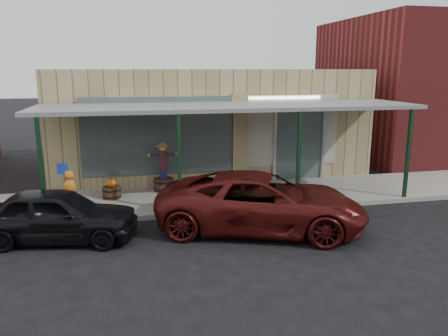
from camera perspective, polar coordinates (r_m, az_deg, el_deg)
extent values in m
plane|color=black|center=(11.26, 4.82, -9.20)|extent=(120.00, 120.00, 0.00)
cube|color=gray|center=(14.52, 0.73, -3.74)|extent=(40.00, 3.20, 0.15)
cube|color=tan|center=(18.56, -2.39, 6.26)|extent=(12.00, 6.00, 4.20)
cube|color=#4B5A5C|center=(15.23, -8.58, 3.93)|extent=(5.20, 0.06, 2.80)
cube|color=#4B5A5C|center=(16.55, 9.73, 3.19)|extent=(1.80, 0.06, 2.80)
cube|color=tan|center=(15.74, 2.04, 3.62)|extent=(0.55, 0.30, 3.40)
cube|color=tan|center=(15.59, -8.41, -1.68)|extent=(5.20, 0.30, 0.50)
cube|color=#A7A594|center=(15.61, -0.52, 4.66)|extent=(9.00, 0.02, 2.60)
cube|color=white|center=(15.46, -0.50, 9.05)|extent=(7.50, 0.03, 0.10)
cube|color=slate|center=(13.97, 0.77, 8.04)|extent=(12.00, 3.00, 0.12)
cube|color=black|center=(12.65, -22.76, -0.34)|extent=(0.10, 0.10, 2.95)
cube|color=black|center=(12.48, -5.86, 0.43)|extent=(0.10, 0.10, 2.95)
cube|color=black|center=(13.34, 9.70, 1.11)|extent=(0.10, 0.10, 2.95)
cube|color=black|center=(15.09, 22.89, 1.63)|extent=(0.10, 0.10, 2.95)
cylinder|color=#452D1B|center=(15.02, -7.88, -2.14)|extent=(0.83, 0.83, 0.44)
cylinder|color=navy|center=(14.93, -7.93, -0.73)|extent=(0.30, 0.30, 0.33)
cylinder|color=maroon|center=(14.83, -7.98, 1.01)|extent=(0.33, 0.33, 0.60)
sphere|color=#DB9954|center=(14.75, -8.03, 2.58)|extent=(0.24, 0.24, 0.24)
cone|color=#DB9954|center=(14.73, -8.05, 3.13)|extent=(0.39, 0.39, 0.15)
cylinder|color=#452D1B|center=(14.49, -14.44, -3.11)|extent=(0.63, 0.63, 0.38)
ellipsoid|color=orange|center=(14.41, -14.51, -1.91)|extent=(0.30, 0.30, 0.25)
cylinder|color=#4C471E|center=(14.38, -14.54, -1.36)|extent=(0.04, 0.04, 0.06)
cylinder|color=gray|center=(12.99, -20.09, -3.41)|extent=(0.04, 0.04, 1.21)
cube|color=blue|center=(12.81, -20.35, -0.13)|extent=(0.31, 0.13, 0.32)
imported|color=black|center=(11.66, -21.00, -5.75)|extent=(4.15, 2.24, 1.34)
ellipsoid|color=#C05B22|center=(12.32, -19.49, -2.38)|extent=(0.34, 0.28, 0.43)
sphere|color=#C05B22|center=(12.29, -19.57, -0.96)|extent=(0.25, 0.25, 0.25)
cylinder|color=#1A7831|center=(12.28, -19.55, -1.60)|extent=(0.17, 0.17, 0.02)
imported|color=#4C110F|center=(11.64, 4.94, -4.48)|extent=(5.99, 4.17, 1.52)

